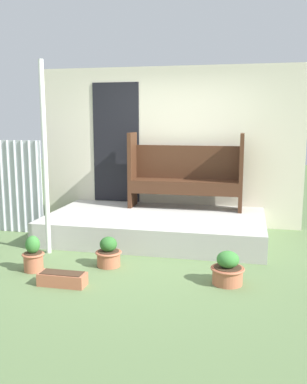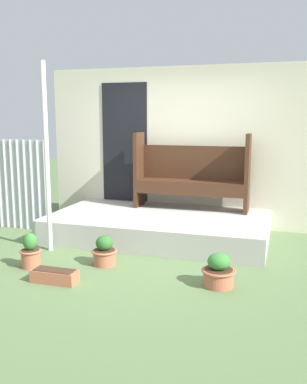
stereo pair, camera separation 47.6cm
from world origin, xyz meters
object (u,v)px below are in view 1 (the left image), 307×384
Objects in this scene: flower_pot_right at (228,270)px; planter_box_rect at (62,279)px; bench at (186,172)px; flower_pot_left at (33,256)px; support_post at (45,159)px; flower_pot_middle at (109,253)px.

flower_pot_right is 0.72× the size of planter_box_rect.
bench is 4.22× the size of flower_pot_left.
support_post reaches higher than flower_pot_middle.
support_post is 6.83× the size of flower_pot_middle.
bench reaches higher than flower_pot_right.
flower_pot_left is at bearing -78.40° from support_post.
bench is (1.59, 1.63, -0.32)m from support_post.
flower_pot_left is at bearing -177.78° from flower_pot_right.
support_post is 1.48m from flower_pot_middle.
support_post is 1.39× the size of bench.
bench is 2.48m from flower_pot_right.
flower_pot_middle is at bearing -19.09° from support_post.
flower_pot_left reaches higher than flower_pot_right.
bench is at bearing 45.61° from support_post.
flower_pot_left is 1.15× the size of flower_pot_right.
support_post is at bearing 122.86° from planter_box_rect.
bench is 2.83m from flower_pot_left.
planter_box_rect is (-0.29, -0.69, -0.09)m from flower_pot_middle.
planter_box_rect is at bearing -33.24° from flower_pot_left.
flower_pot_middle is 0.99× the size of flower_pot_right.
support_post is at bearing 101.60° from flower_pot_left.
support_post reaches higher than flower_pot_left.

